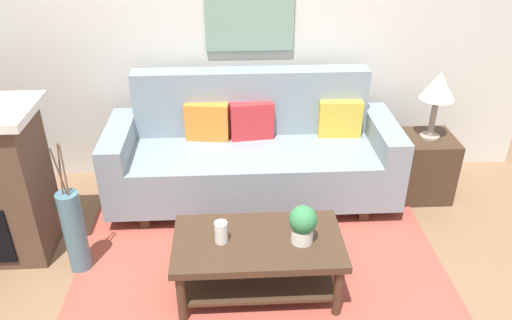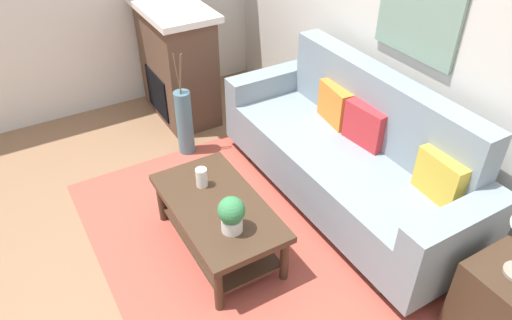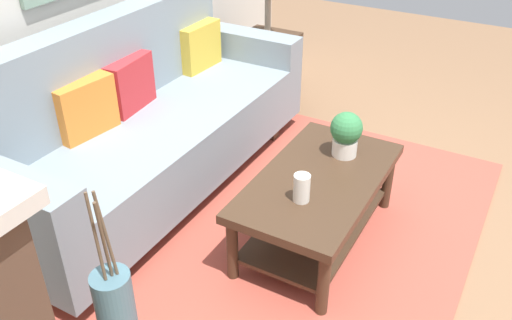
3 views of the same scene
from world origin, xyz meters
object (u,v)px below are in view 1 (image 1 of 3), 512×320
Objects in this scene: floor_vase at (75,232)px; throw_pillow_orange at (207,122)px; tabletop_vase at (221,232)px; framed_painting at (249,7)px; potted_plant_tabletop at (303,223)px; throw_pillow_crimson at (252,121)px; table_lamp at (438,89)px; throw_pillow_mustard at (340,118)px; coffee_table at (258,254)px; side_table at (424,166)px; couch at (253,154)px.

throw_pillow_orange is at bearing 47.46° from floor_vase.
framed_painting is at bearing 80.95° from tabletop_vase.
potted_plant_tabletop reaches higher than tabletop_vase.
table_lamp reaches higher than throw_pillow_crimson.
throw_pillow_crimson is 1.00× the size of throw_pillow_mustard.
throw_pillow_orange is at bearing -137.71° from framed_painting.
coffee_table is at bearing 0.90° from tabletop_vase.
tabletop_vase is 0.23× the size of floor_vase.
throw_pillow_crimson reaches higher than side_table.
couch is at bearing 102.18° from potted_plant_tabletop.
couch is 4.24× the size of side_table.
table_lamp is (1.51, 1.12, 0.68)m from coffee_table.
coffee_table is at bearing -143.37° from table_lamp.
throw_pillow_orange reaches higher than tabletop_vase.
throw_pillow_orange is 2.45× the size of tabletop_vase.
side_table is (1.49, -0.16, -0.40)m from throw_pillow_crimson.
framed_painting is (-1.49, 0.50, 1.27)m from side_table.
couch is 1.59m from table_lamp.
throw_pillow_mustard is 0.85m from side_table.
table_lamp is at bearing 43.13° from potted_plant_tabletop.
coffee_table is at bearing -121.12° from throw_pillow_mustard.
throw_pillow_mustard is 1.40m from potted_plant_tabletop.
throw_pillow_orange reaches higher than coffee_table.
table_lamp reaches higher than floor_vase.
throw_pillow_crimson is at bearing -90.00° from framed_painting.
throw_pillow_orange is 1.38m from coffee_table.
throw_pillow_mustard is 0.63× the size of table_lamp.
potted_plant_tabletop is at bearing -77.82° from couch.
framed_painting is at bearing 90.00° from couch.
table_lamp is at bearing 16.70° from floor_vase.
framed_painting reaches higher than throw_pillow_mustard.
throw_pillow_mustard is at bearing 0.00° from throw_pillow_orange.
potted_plant_tabletop is 0.35× the size of framed_painting.
potted_plant_tabletop is at bearing -78.95° from throw_pillow_crimson.
throw_pillow_orange is at bearing 180.00° from throw_pillow_mustard.
couch is at bearing 33.96° from floor_vase.
couch is 4.16× the size of table_lamp.
framed_painting is at bearing 98.81° from potted_plant_tabletop.
table_lamp is (1.49, -0.03, 0.56)m from couch.
tabletop_vase is (-1.01, -1.28, -0.18)m from throw_pillow_mustard.
throw_pillow_mustard is at bearing 58.88° from coffee_table.
couch is 3.21× the size of framed_painting.
throw_pillow_mustard is at bearing 0.00° from throw_pillow_crimson.
throw_pillow_crimson is 0.64× the size of side_table.
throw_pillow_orange reaches higher than side_table.
table_lamp reaches higher than coffee_table.
table_lamp is (1.86, -0.16, 0.31)m from throw_pillow_orange.
side_table is 0.71m from table_lamp.
table_lamp is 0.89× the size of floor_vase.
throw_pillow_mustard is at bearing 69.35° from potted_plant_tabletop.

